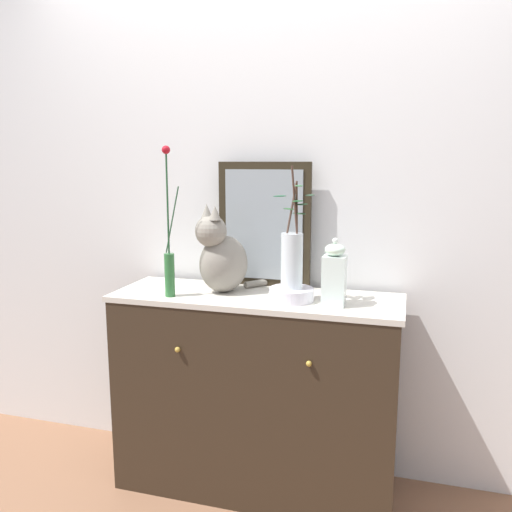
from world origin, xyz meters
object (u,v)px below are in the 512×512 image
(mirror_leaning, at_px, (264,225))
(jar_lidded_porcelain, at_px, (334,275))
(sideboard, at_px, (256,393))
(vase_glass_clear, at_px, (292,257))
(bowl_porcelain, at_px, (291,294))
(vase_slim_green, at_px, (169,258))
(cat_sitting, at_px, (221,257))

(mirror_leaning, distance_m, jar_lidded_porcelain, 0.49)
(sideboard, relative_size, vase_glass_clear, 2.49)
(sideboard, relative_size, bowl_porcelain, 6.71)
(sideboard, height_order, jar_lidded_porcelain, jar_lidded_porcelain)
(sideboard, bearing_deg, vase_slim_green, -161.15)
(sideboard, xyz_separation_m, jar_lidded_porcelain, (0.36, -0.07, 0.60))
(vase_slim_green, height_order, bowl_porcelain, vase_slim_green)
(cat_sitting, distance_m, bowl_porcelain, 0.37)
(bowl_porcelain, bearing_deg, vase_glass_clear, 4.29)
(cat_sitting, relative_size, vase_slim_green, 0.61)
(bowl_porcelain, relative_size, jar_lidded_porcelain, 0.68)
(cat_sitting, bearing_deg, bowl_porcelain, -9.28)
(vase_slim_green, bearing_deg, cat_sitting, 34.74)
(mirror_leaning, distance_m, vase_glass_clear, 0.33)
(bowl_porcelain, distance_m, jar_lidded_porcelain, 0.21)
(bowl_porcelain, height_order, vase_glass_clear, vase_glass_clear)
(vase_slim_green, xyz_separation_m, vase_glass_clear, (0.54, 0.08, 0.02))
(cat_sitting, relative_size, jar_lidded_porcelain, 1.42)
(vase_glass_clear, bearing_deg, mirror_leaning, 128.20)
(cat_sitting, distance_m, vase_glass_clear, 0.35)
(vase_glass_clear, relative_size, jar_lidded_porcelain, 1.83)
(sideboard, xyz_separation_m, cat_sitting, (-0.17, 0.01, 0.64))
(bowl_porcelain, relative_size, vase_glass_clear, 0.37)
(vase_slim_green, bearing_deg, sideboard, 18.85)
(sideboard, height_order, bowl_porcelain, bowl_porcelain)
(vase_slim_green, height_order, vase_glass_clear, vase_slim_green)
(vase_glass_clear, distance_m, jar_lidded_porcelain, 0.20)
(cat_sitting, distance_m, vase_slim_green, 0.24)
(mirror_leaning, relative_size, cat_sitting, 1.46)
(jar_lidded_porcelain, bearing_deg, sideboard, 169.13)
(bowl_porcelain, bearing_deg, vase_slim_green, -171.54)
(sideboard, bearing_deg, bowl_porcelain, -14.39)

